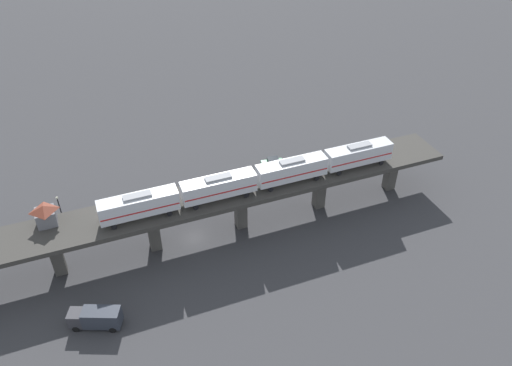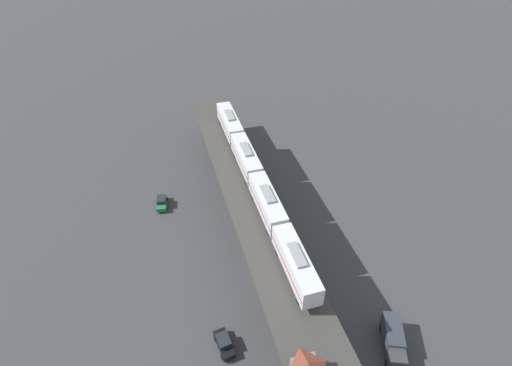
{
  "view_description": "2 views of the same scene",
  "coord_description": "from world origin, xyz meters",
  "px_view_note": "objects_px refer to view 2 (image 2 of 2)",
  "views": [
    {
      "loc": [
        -58.19,
        23.71,
        58.44
      ],
      "look_at": [
        -3.36,
        -10.31,
        9.66
      ],
      "focal_mm": 35.0,
      "sensor_mm": 36.0,
      "label": 1
    },
    {
      "loc": [
        20.37,
        36.35,
        52.36
      ],
      "look_at": [
        -3.36,
        -10.31,
        9.66
      ],
      "focal_mm": 28.0,
      "sensor_mm": 36.0,
      "label": 2
    }
  ],
  "objects_px": {
    "street_car_green": "(162,202)",
    "delivery_truck": "(393,340)",
    "subway_train": "(256,178)",
    "street_car_black": "(224,343)"
  },
  "relations": [
    {
      "from": "street_car_black",
      "to": "delivery_truck",
      "type": "distance_m",
      "value": 23.01
    },
    {
      "from": "street_car_green",
      "to": "delivery_truck",
      "type": "height_order",
      "value": "delivery_truck"
    },
    {
      "from": "subway_train",
      "to": "delivery_truck",
      "type": "bearing_deg",
      "value": 100.94
    },
    {
      "from": "street_car_green",
      "to": "delivery_truck",
      "type": "xyz_separation_m",
      "value": [
        -19.75,
        42.37,
        0.82
      ]
    },
    {
      "from": "street_car_black",
      "to": "delivery_truck",
      "type": "bearing_deg",
      "value": 153.09
    },
    {
      "from": "street_car_black",
      "to": "street_car_green",
      "type": "bearing_deg",
      "value": -91.35
    },
    {
      "from": "subway_train",
      "to": "delivery_truck",
      "type": "distance_m",
      "value": 31.62
    },
    {
      "from": "delivery_truck",
      "to": "subway_train",
      "type": "bearing_deg",
      "value": -79.06
    },
    {
      "from": "street_car_green",
      "to": "street_car_black",
      "type": "distance_m",
      "value": 31.98
    },
    {
      "from": "street_car_green",
      "to": "delivery_truck",
      "type": "distance_m",
      "value": 46.76
    }
  ]
}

